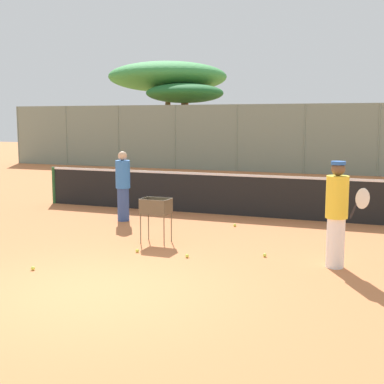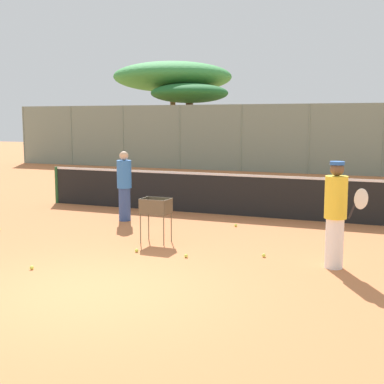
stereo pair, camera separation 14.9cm
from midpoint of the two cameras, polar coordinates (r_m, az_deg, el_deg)
The scene contains 15 objects.
ground_plane at distance 7.90m, azimuth -11.21°, elevation -10.48°, with size 80.00×80.00×0.00m, color #C67242.
tennis_net at distance 13.72m, azimuth 3.75°, elevation -0.17°, with size 10.86×0.10×1.07m.
back_fence at distance 24.56m, azimuth 11.73°, elevation 5.57°, with size 31.60×0.08×3.13m.
tree_0 at distance 28.18m, azimuth -0.93°, elevation 10.36°, with size 4.03×4.03×4.28m.
tree_2 at distance 30.84m, azimuth -2.75°, elevation 12.12°, with size 6.66×6.66×5.63m.
player_white_outfit at distance 9.10m, azimuth 14.76°, elevation -2.18°, with size 0.76×0.67×1.78m.
player_red_cap at distance 13.01m, azimuth -7.70°, elevation 0.72°, with size 0.54×0.82×1.69m.
ball_cart at distance 10.66m, azimuth -4.24°, elevation -1.90°, with size 0.56×0.41×0.89m.
tennis_ball_0 at distance 9.24m, azimuth -17.06°, elevation -7.78°, with size 0.07×0.07×0.07m, color #D1E54C.
tennis_ball_2 at distance 9.74m, azimuth 7.33°, elevation -6.69°, with size 0.07×0.07×0.07m, color #D1E54C.
tennis_ball_3 at distance 13.98m, azimuth -7.69°, elevation -2.26°, with size 0.07×0.07×0.07m, color #D1E54C.
tennis_ball_4 at distance 10.03m, azimuth -6.29°, elevation -6.24°, with size 0.07×0.07×0.07m, color #D1E54C.
tennis_ball_5 at distance 12.35m, azimuth 4.24°, elevation -3.54°, with size 0.07×0.07×0.07m, color #D1E54C.
tennis_ball_8 at distance 9.61m, azimuth -0.97°, elevation -6.82°, with size 0.07×0.07×0.07m, color #D1E54C.
parked_car at distance 28.86m, azimuth 2.99°, elevation 4.23°, with size 4.20×1.70×1.60m.
Camera 1 is at (4.00, -6.34, 2.46)m, focal length 50.00 mm.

